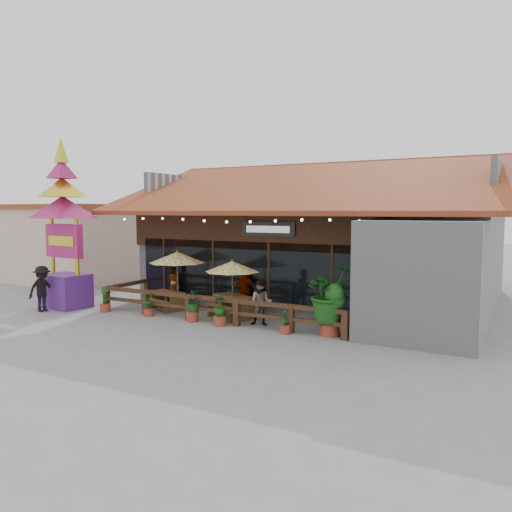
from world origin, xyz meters
The scene contains 19 objects.
ground centered at (0.00, 0.00, 0.00)m, with size 100.00×100.00×0.00m, color gray.
restaurant_building centered at (0.26, 6.61, 2.21)m, with size 15.50×14.73×6.09m.
patio_railing centered at (-2.25, -0.27, 0.61)m, with size 10.00×2.60×0.92m.
neighbor_building centered at (-15.00, 6.00, 2.14)m, with size 8.40×8.40×4.22m.
umbrella_left centered at (-3.98, 0.79, 2.06)m, with size 2.65×2.65×2.36m.
umbrella_right centered at (-1.34, 0.60, 1.86)m, with size 2.64×2.64×2.14m.
picnic_table_left centered at (-4.38, 0.64, 0.48)m, with size 1.76×1.62×0.71m.
picnic_table_right centered at (-1.28, 0.62, 0.55)m, with size 2.12×2.01×0.81m.
thai_sign_tower centered at (-8.25, -0.98, 3.85)m, with size 2.91×2.91×7.28m.
tropical_plant centered at (2.71, -0.22, 1.29)m, with size 2.15×2.16×2.26m.
diner_a centered at (-4.76, 1.52, 0.79)m, with size 0.58×0.38×1.58m, color #3D2413.
diner_b centered at (0.17, -0.03, 0.77)m, with size 0.75×0.59×1.54m, color #3D2413.
diner_c centered at (-1.41, 1.64, 0.85)m, with size 1.00×0.42×1.71m, color #3D2413.
pedestrian centered at (-8.33, -2.01, 0.89)m, with size 1.15×0.66×1.78m, color black.
planter_a centered at (-6.18, -0.90, 0.39)m, with size 0.39×0.38×0.94m.
planter_b centered at (-4.17, -0.72, 0.39)m, with size 0.35×0.37×0.87m.
planter_c centered at (-2.24, -0.65, 0.59)m, with size 0.73×0.66×1.06m.
planter_d centered at (-1.02, -0.75, 0.50)m, with size 0.55×0.55×1.04m.
planter_e centered at (1.39, -0.68, 0.35)m, with size 0.34×0.34×0.83m.
Camera 1 is at (8.03, -14.72, 3.88)m, focal length 35.00 mm.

